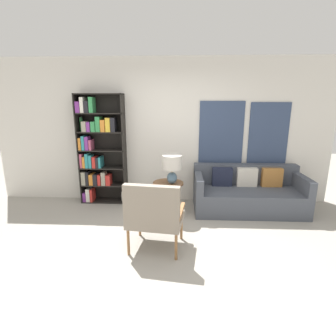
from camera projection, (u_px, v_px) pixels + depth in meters
The scene contains 7 objects.
ground_plane at pixel (151, 256), 3.34m from camera, with size 14.00×14.00×0.00m, color #9E998E.
wall_back at pixel (164, 132), 4.97m from camera, with size 6.40×0.08×2.70m.
bookshelf at pixel (97, 150), 4.93m from camera, with size 0.87×0.30×2.05m.
armchair at pixel (154, 213), 3.32m from camera, with size 0.77×0.68×0.95m.
couch at pixel (247, 193), 4.72m from camera, with size 1.91×0.87×0.78m.
side_table at pixel (168, 186), 4.50m from camera, with size 0.53×0.53×0.57m.
table_lamp at pixel (172, 165), 4.35m from camera, with size 0.33×0.33×0.49m.
Camera 1 is at (0.36, -2.95, 1.92)m, focal length 28.00 mm.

